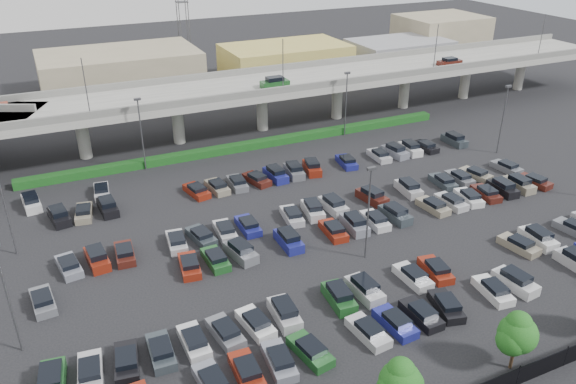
{
  "coord_description": "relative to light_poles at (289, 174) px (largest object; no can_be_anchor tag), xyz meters",
  "views": [
    {
      "loc": [
        -28.02,
        -49.36,
        32.34
      ],
      "look_at": [
        -2.59,
        5.57,
        2.0
      ],
      "focal_mm": 35.0,
      "sensor_mm": 36.0,
      "label": 1
    }
  ],
  "objects": [
    {
      "name": "ground",
      "position": [
        4.13,
        -2.0,
        -6.24
      ],
      "size": [
        280.0,
        280.0,
        0.0
      ],
      "primitive_type": "plane",
      "color": "black"
    },
    {
      "name": "overpass",
      "position": [
        3.91,
        29.99,
        0.73
      ],
      "size": [
        150.0,
        13.0,
        15.8
      ],
      "color": "gray",
      "rests_on": "ground"
    },
    {
      "name": "hedge",
      "position": [
        4.13,
        23.0,
        -5.69
      ],
      "size": [
        66.0,
        1.6,
        1.1
      ],
      "primitive_type": "cube",
      "color": "#134216",
      "rests_on": "ground"
    },
    {
      "name": "fence",
      "position": [
        4.07,
        -30.0,
        -5.34
      ],
      "size": [
        70.0,
        0.1,
        2.0
      ],
      "color": "black",
      "rests_on": "ground"
    },
    {
      "name": "tree_row",
      "position": [
        4.83,
        -28.53,
        -2.72
      ],
      "size": [
        65.07,
        3.66,
        5.94
      ],
      "color": "#332316",
      "rests_on": "ground"
    },
    {
      "name": "parked_cars",
      "position": [
        3.95,
        -5.4,
        -5.62
      ],
      "size": [
        62.97,
        41.64,
        1.67
      ],
      "color": "#461812",
      "rests_on": "ground"
    },
    {
      "name": "light_poles",
      "position": [
        0.0,
        0.0,
        0.0
      ],
      "size": [
        66.9,
        48.38,
        10.3
      ],
      "color": "#454549",
      "rests_on": "ground"
    },
    {
      "name": "distant_buildings",
      "position": [
        16.5,
        59.81,
        -2.49
      ],
      "size": [
        138.0,
        24.0,
        9.0
      ],
      "color": "gray",
      "rests_on": "ground"
    }
  ]
}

